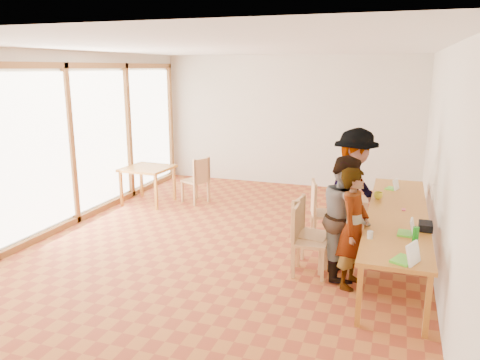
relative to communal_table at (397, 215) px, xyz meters
name	(u,v)px	position (x,y,z in m)	size (l,w,h in m)	color
ground	(231,241)	(-2.50, 0.01, -0.70)	(8.00, 8.00, 0.00)	#AE5D2A
wall_back	(289,121)	(-2.50, 4.01, 0.80)	(6.00, 0.10, 3.00)	beige
wall_front	(47,235)	(-2.50, -3.99, 0.80)	(6.00, 0.10, 3.00)	beige
wall_right	(442,161)	(0.50, 0.01, 0.80)	(0.10, 8.00, 3.00)	beige
window_wall	(70,140)	(-5.46, 0.01, 0.80)	(0.10, 8.00, 3.00)	white
ceiling	(230,46)	(-2.50, 0.01, 2.32)	(6.00, 8.00, 0.04)	white
communal_table	(397,215)	(0.00, 0.00, 0.00)	(0.80, 4.00, 0.75)	#C17E2B
side_table	(148,171)	(-4.84, 1.52, -0.03)	(0.90, 0.90, 0.75)	#C17E2B
chair_near	(303,232)	(-1.18, -0.81, -0.12)	(0.46, 0.46, 0.51)	tan
chair_mid	(305,225)	(-1.20, -0.56, -0.10)	(0.52, 0.52, 0.52)	tan
chair_far	(320,206)	(-1.15, 0.41, -0.09)	(0.57, 0.57, 0.53)	tan
chair_empty	(348,191)	(-0.82, 1.39, -0.08)	(0.48, 0.48, 0.54)	tan
chair_spare	(198,175)	(-3.86, 1.84, -0.12)	(0.58, 0.58, 0.50)	tan
person_near	(353,228)	(-0.52, -0.98, 0.07)	(0.56, 0.37, 1.54)	gray
person_mid	(346,217)	(-0.65, -0.68, 0.11)	(0.79, 0.62, 1.63)	gray
person_far	(354,189)	(-0.65, 0.42, 0.22)	(1.19, 0.69, 1.85)	gray
laptop_near	(408,257)	(0.12, -1.82, 0.11)	(0.32, 0.33, 0.23)	#56CC2D
laptop_mid	(409,230)	(0.13, -0.94, 0.10)	(0.22, 0.25, 0.20)	#56CC2D
laptop_far	(393,186)	(-0.08, 1.26, 0.10)	(0.24, 0.25, 0.18)	#56CC2D
yellow_mug	(378,195)	(-0.29, 0.59, 0.10)	(0.13, 0.13, 0.11)	gold
green_bottle	(415,239)	(0.19, -1.47, 0.19)	(0.07, 0.07, 0.28)	#0E650F
clear_glass	(370,235)	(-0.30, -1.22, 0.09)	(0.07, 0.07, 0.09)	silver
condiment_cup	(411,256)	(0.15, -1.69, 0.08)	(0.08, 0.08, 0.06)	white
pink_phone	(404,210)	(0.08, 0.09, 0.05)	(0.05, 0.10, 0.01)	#DC4065
black_pouch	(426,226)	(0.33, -0.68, 0.09)	(0.16, 0.26, 0.09)	black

